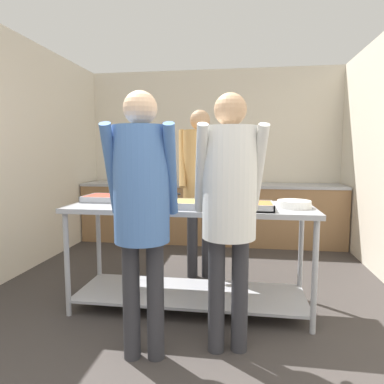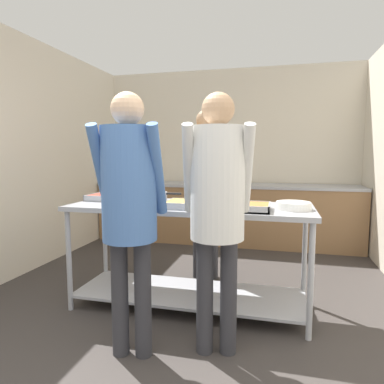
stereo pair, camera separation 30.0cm
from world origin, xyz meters
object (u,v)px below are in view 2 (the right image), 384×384
(serving_tray_vegetables, at_px, (112,197))
(sauce_pan, at_px, (155,196))
(serving_tray_greens, at_px, (244,207))
(plate_stack, at_px, (293,206))
(serving_tray_roast, at_px, (190,204))
(water_bottle, at_px, (198,175))
(guest_serving_right, at_px, (129,197))
(cook_behind_counter, at_px, (206,175))
(guest_serving_left, at_px, (217,196))

(serving_tray_vegetables, distance_m, sauce_pan, 0.43)
(serving_tray_greens, bearing_deg, plate_stack, 18.62)
(plate_stack, bearing_deg, serving_tray_roast, -172.24)
(serving_tray_greens, bearing_deg, water_bottle, 111.36)
(serving_tray_roast, xyz_separation_m, guest_serving_right, (-0.23, -0.66, 0.14))
(sauce_pan, relative_size, guest_serving_right, 0.22)
(sauce_pan, height_order, guest_serving_right, guest_serving_right)
(serving_tray_roast, height_order, cook_behind_counter, cook_behind_counter)
(serving_tray_roast, distance_m, plate_stack, 0.81)
(serving_tray_vegetables, height_order, guest_serving_right, guest_serving_right)
(serving_tray_vegetables, distance_m, plate_stack, 1.65)
(plate_stack, bearing_deg, sauce_pan, 171.50)
(sauce_pan, bearing_deg, guest_serving_left, -47.26)
(guest_serving_left, bearing_deg, sauce_pan, 132.74)
(sauce_pan, bearing_deg, water_bottle, 91.94)
(serving_tray_greens, height_order, water_bottle, water_bottle)
(cook_behind_counter, bearing_deg, guest_serving_left, -74.99)
(serving_tray_roast, distance_m, guest_serving_left, 0.60)
(guest_serving_left, xyz_separation_m, guest_serving_right, (-0.54, -0.17, -0.00))
(serving_tray_roast, relative_size, guest_serving_right, 0.23)
(guest_serving_left, height_order, cook_behind_counter, cook_behind_counter)
(sauce_pan, height_order, guest_serving_left, guest_serving_left)
(sauce_pan, bearing_deg, serving_tray_roast, -35.20)
(water_bottle, bearing_deg, guest_serving_left, -74.28)
(sauce_pan, relative_size, serving_tray_greens, 0.92)
(sauce_pan, height_order, serving_tray_greens, sauce_pan)
(serving_tray_roast, xyz_separation_m, guest_serving_left, (0.31, -0.49, 0.14))
(guest_serving_left, height_order, water_bottle, guest_serving_left)
(serving_tray_roast, xyz_separation_m, cook_behind_counter, (-0.06, 0.88, 0.19))
(sauce_pan, xyz_separation_m, cook_behind_counter, (0.36, 0.59, 0.17))
(plate_stack, height_order, guest_serving_right, guest_serving_right)
(guest_serving_right, xyz_separation_m, water_bottle, (-0.25, 2.99, -0.05))
(serving_tray_greens, xyz_separation_m, guest_serving_left, (-0.12, -0.47, 0.14))
(serving_tray_vegetables, bearing_deg, cook_behind_counter, 38.06)
(serving_tray_greens, relative_size, water_bottle, 1.46)
(serving_tray_vegetables, bearing_deg, guest_serving_left, -33.41)
(serving_tray_roast, height_order, plate_stack, plate_stack)
(serving_tray_roast, relative_size, plate_stack, 1.41)
(cook_behind_counter, bearing_deg, serving_tray_greens, -61.24)
(serving_tray_roast, bearing_deg, guest_serving_right, -109.52)
(water_bottle, bearing_deg, serving_tray_vegetables, -99.77)
(plate_stack, relative_size, guest_serving_right, 0.16)
(sauce_pan, bearing_deg, cook_behind_counter, 58.62)
(water_bottle, bearing_deg, serving_tray_roast, -78.25)
(sauce_pan, relative_size, cook_behind_counter, 0.21)
(sauce_pan, height_order, cook_behind_counter, cook_behind_counter)
(serving_tray_greens, relative_size, plate_stack, 1.44)
(sauce_pan, distance_m, water_bottle, 2.04)
(sauce_pan, xyz_separation_m, guest_serving_left, (0.72, -0.78, 0.12))
(serving_tray_greens, height_order, guest_serving_right, guest_serving_right)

